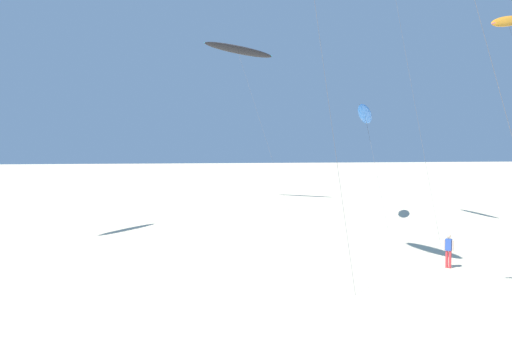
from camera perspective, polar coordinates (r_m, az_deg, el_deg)
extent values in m
cylinder|color=#4C4C51|center=(19.66, 21.78, 10.11)|extent=(3.08, 4.61, 18.12)
cylinder|color=#4C4C51|center=(40.11, 14.60, 9.31)|extent=(1.65, 6.96, 21.89)
ellipsoid|color=black|center=(60.76, -1.81, 11.63)|extent=(7.05, 4.48, 2.67)
ellipsoid|color=#19B2B7|center=(60.77, -1.81, 11.67)|extent=(6.88, 3.74, 2.15)
cylinder|color=#4C4C51|center=(56.20, 0.55, 4.34)|extent=(3.84, 8.36, 15.42)
ellipsoid|color=blue|center=(48.25, 10.53, 5.38)|extent=(3.47, 5.76, 2.06)
ellipsoid|color=black|center=(48.25, 10.53, 5.42)|extent=(2.99, 5.71, 1.53)
cylinder|color=#4C4C51|center=(45.91, 11.55, 0.14)|extent=(0.21, 5.08, 8.41)
ellipsoid|color=orange|center=(53.93, 23.22, 13.18)|extent=(6.72, 6.43, 2.78)
ellipsoid|color=#EA5193|center=(53.93, 23.23, 13.22)|extent=(6.39, 6.24, 2.23)
cylinder|color=#4C4C51|center=(26.07, 6.93, 7.45)|extent=(1.76, 3.22, 17.11)
cylinder|color=red|center=(31.64, 18.30, -8.19)|extent=(0.14, 0.14, 0.89)
cylinder|color=red|center=(31.69, 18.01, -8.17)|extent=(0.14, 0.14, 0.89)
cube|color=#2D4CA5|center=(31.53, 18.18, -6.85)|extent=(0.36, 0.35, 0.60)
cylinder|color=beige|center=(31.48, 18.55, -6.95)|extent=(0.09, 0.09, 0.56)
cylinder|color=beige|center=(31.60, 17.81, -6.90)|extent=(0.09, 0.09, 0.56)
sphere|color=beige|center=(31.46, 18.19, -6.07)|extent=(0.21, 0.21, 0.21)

